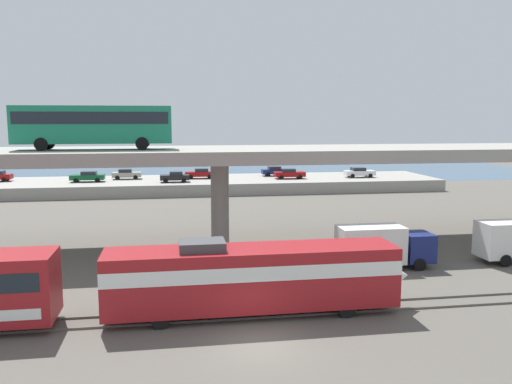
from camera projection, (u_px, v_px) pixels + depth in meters
name	position (u px, v px, depth m)	size (l,w,h in m)	color
ground_plane	(259.00, 345.00, 24.80)	(260.00, 260.00, 0.00)	#565149
rail_strip_near	(249.00, 318.00, 27.98)	(110.00, 0.12, 0.12)	#59544C
rail_strip_far	(245.00, 308.00, 29.44)	(110.00, 0.12, 0.12)	#59544C
train_locomotive	(267.00, 274.00, 28.58)	(16.77, 3.04, 4.18)	maroon
highway_overpass	(219.00, 157.00, 43.34)	(96.00, 10.11, 8.13)	gray
transit_bus_on_overpass	(93.00, 123.00, 41.23)	(12.00, 2.68, 3.40)	#197A56
service_truck_west	(382.00, 245.00, 37.44)	(6.80, 2.46, 3.04)	navy
pier_parking_lot	(199.00, 185.00, 78.49)	(71.24, 13.83, 1.66)	gray
parked_car_0	(359.00, 172.00, 80.78)	(4.57, 1.96, 1.50)	silver
parked_car_1	(88.00, 176.00, 74.89)	(4.70, 1.99, 1.50)	#0C4C26
parked_car_2	(289.00, 173.00, 78.89)	(4.56, 1.95, 1.50)	maroon
parked_car_4	(200.00, 173.00, 79.17)	(4.45, 1.89, 1.50)	maroon
parked_car_5	(127.00, 174.00, 78.28)	(4.19, 1.92, 1.50)	#9E998C
parked_car_6	(275.00, 171.00, 82.77)	(4.33, 1.95, 1.50)	navy
parked_car_7	(175.00, 177.00, 74.60)	(4.07, 1.94, 1.50)	black
harbor_water	(193.00, 174.00, 101.10)	(140.00, 36.00, 0.01)	#385B7A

